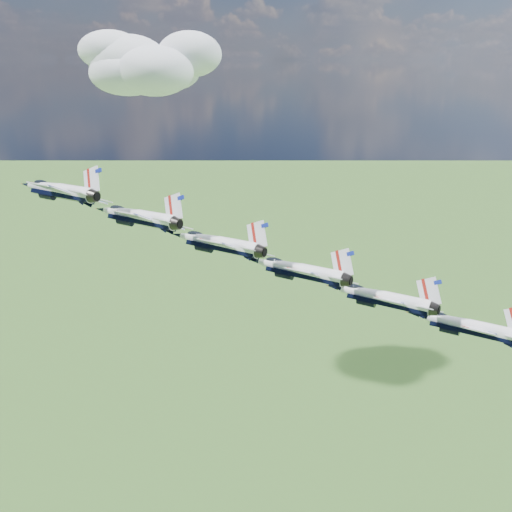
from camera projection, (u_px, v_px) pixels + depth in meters
cloud_far at (148, 62)px, 253.39m from camera, size 55.85×43.88×21.94m
jet_0 at (57, 190)px, 80.13m from camera, size 17.06×19.54×8.97m
jet_1 at (136, 216)px, 79.41m from camera, size 17.06×19.54×8.97m
jet_2 at (216, 243)px, 78.69m from camera, size 17.06×19.54×8.97m
jet_3 at (297, 270)px, 77.97m from camera, size 17.06×19.54×8.97m
jet_4 at (380, 297)px, 77.26m from camera, size 17.06×19.54×8.97m
jet_5 at (464, 325)px, 76.54m from camera, size 17.06×19.54×8.97m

